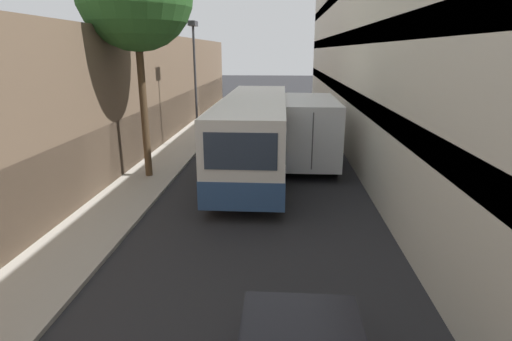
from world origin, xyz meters
name	(u,v)px	position (x,y,z in m)	size (l,w,h in m)	color
ground_plane	(257,195)	(0.00, 15.00, 0.00)	(150.00, 150.00, 0.00)	#232326
sidewalk_left	(134,191)	(-4.54, 15.00, 0.06)	(2.20, 60.00, 0.11)	#9E998E
building_left_shopfront	(66,120)	(-6.74, 15.00, 2.67)	(2.40, 60.00, 5.89)	brown
building_right_apartment	(424,19)	(5.19, 15.00, 5.94)	(2.40, 60.00, 11.94)	beige
bus	(255,132)	(-0.30, 18.24, 1.66)	(2.61, 11.66, 3.14)	silver
box_truck	(307,127)	(2.03, 19.88, 1.60)	(2.38, 7.49, 3.00)	silver
street_lamp	(194,60)	(-3.69, 22.47, 4.55)	(0.36, 0.80, 6.33)	#38383D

